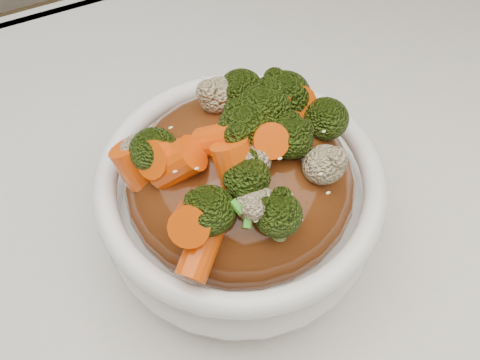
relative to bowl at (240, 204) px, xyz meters
name	(u,v)px	position (x,y,z in m)	size (l,w,h in m)	color
tablecloth	(264,285)	(0.00, -0.04, -0.06)	(1.20, 0.80, 0.04)	silver
bowl	(240,204)	(0.00, 0.00, 0.00)	(0.21, 0.21, 0.08)	white
sauce_base	(240,182)	(0.00, 0.00, 0.03)	(0.17, 0.17, 0.09)	#53260E
carrots	(240,128)	(0.00, 0.00, 0.09)	(0.17, 0.17, 0.05)	#E34C07
broccoli	(240,129)	(0.00, 0.00, 0.09)	(0.17, 0.17, 0.04)	black
cauliflower	(240,131)	(0.00, 0.00, 0.09)	(0.17, 0.17, 0.04)	tan
scallions	(240,127)	(0.00, 0.00, 0.09)	(0.13, 0.13, 0.02)	#379522
sesame_seeds	(240,127)	(0.00, 0.00, 0.09)	(0.15, 0.15, 0.01)	beige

